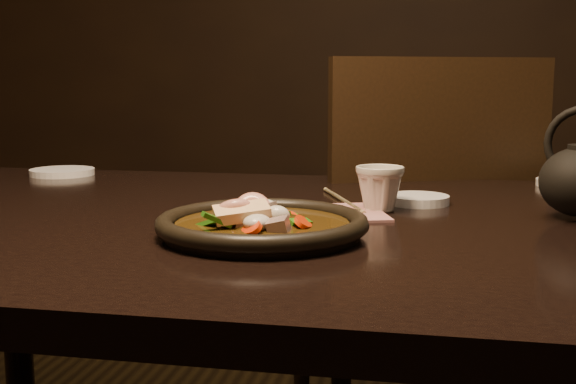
% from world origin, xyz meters
% --- Properties ---
extents(table, '(1.60, 0.90, 0.75)m').
position_xyz_m(table, '(0.00, 0.00, 0.67)').
color(table, black).
rests_on(table, floor).
extents(chair, '(0.61, 0.61, 0.98)m').
position_xyz_m(chair, '(0.11, 0.56, 0.54)').
color(chair, black).
rests_on(chair, floor).
extents(plate, '(0.26, 0.26, 0.03)m').
position_xyz_m(plate, '(-0.06, -0.13, 0.76)').
color(plate, black).
rests_on(plate, table).
extents(stirfry, '(0.15, 0.14, 0.06)m').
position_xyz_m(stirfry, '(-0.06, -0.14, 0.77)').
color(stirfry, '#342109').
rests_on(stirfry, plate).
extents(soy_dish, '(0.10, 0.10, 0.01)m').
position_xyz_m(soy_dish, '(0.13, 0.14, 0.76)').
color(soy_dish, white).
rests_on(soy_dish, table).
extents(saucer_left, '(0.13, 0.13, 0.01)m').
position_xyz_m(saucer_left, '(-0.59, 0.35, 0.76)').
color(saucer_left, white).
rests_on(saucer_left, table).
extents(saucer_right, '(0.12, 0.12, 0.01)m').
position_xyz_m(saucer_right, '(0.40, 0.39, 0.76)').
color(saucer_right, white).
rests_on(saucer_right, table).
extents(tea_cup, '(0.09, 0.09, 0.07)m').
position_xyz_m(tea_cup, '(0.07, 0.07, 0.79)').
color(tea_cup, beige).
rests_on(tea_cup, table).
extents(chopsticks, '(0.09, 0.22, 0.01)m').
position_xyz_m(chopsticks, '(0.01, 0.14, 0.75)').
color(chopsticks, '#9F8B5A').
rests_on(chopsticks, table).
extents(napkin, '(0.18, 0.18, 0.00)m').
position_xyz_m(napkin, '(0.01, 0.03, 0.75)').
color(napkin, '#AC6D6A').
rests_on(napkin, table).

